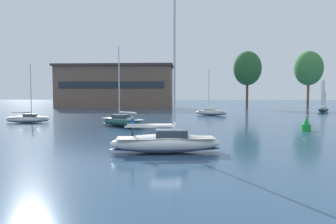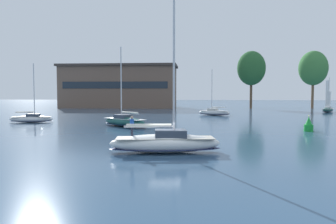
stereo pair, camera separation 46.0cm
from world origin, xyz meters
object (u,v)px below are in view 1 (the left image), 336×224
tree_shore_center (309,68)px  sailboat_main (166,142)px  tree_shore_left (247,68)px  sailboat_moored_near_marina (211,112)px  sailboat_moored_outer_mooring (122,121)px  channel_buoy (306,125)px  sailboat_moored_mid_channel (323,109)px  sailboat_moored_far_slip (28,119)px

tree_shore_center → sailboat_main: size_ratio=1.42×
tree_shore_left → sailboat_moored_near_marina: tree_shore_left is taller
sailboat_moored_near_marina → tree_shore_left: bearing=67.6°
sailboat_moored_outer_mooring → channel_buoy: 24.93m
tree_shore_center → sailboat_moored_outer_mooring: tree_shore_center is taller
tree_shore_center → sailboat_moored_mid_channel: tree_shore_center is taller
sailboat_moored_mid_channel → tree_shore_center: bearing=82.2°
sailboat_moored_mid_channel → sailboat_moored_far_slip: size_ratio=0.91×
tree_shore_left → sailboat_moored_far_slip: (-44.21, -52.21, -11.81)m
tree_shore_center → sailboat_moored_far_slip: 83.07m
sailboat_moored_mid_channel → sailboat_moored_far_slip: sailboat_moored_far_slip is taller
tree_shore_left → sailboat_moored_near_marina: size_ratio=1.79×
sailboat_moored_mid_channel → sailboat_moored_outer_mooring: 58.96m
tree_shore_center → sailboat_moored_far_slip: size_ratio=1.83×
tree_shore_left → sailboat_moored_outer_mooring: tree_shore_left is taller
sailboat_main → channel_buoy: size_ratio=6.11×
tree_shore_center → sailboat_moored_outer_mooring: size_ratio=1.54×
sailboat_moored_outer_mooring → tree_shore_center: bearing=51.2°
sailboat_moored_mid_channel → sailboat_main: bearing=-121.3°
sailboat_main → channel_buoy: sailboat_main is taller
tree_shore_left → sailboat_moored_outer_mooring: bearing=-115.9°
tree_shore_left → sailboat_moored_far_slip: tree_shore_left is taller
sailboat_main → sailboat_moored_far_slip: 34.92m
sailboat_moored_near_marina → sailboat_moored_outer_mooring: size_ratio=0.86×
tree_shore_center → sailboat_moored_far_slip: (-63.01, -52.84, -11.77)m
tree_shore_center → sailboat_main: tree_shore_center is taller
tree_shore_center → sailboat_moored_outer_mooring: bearing=-128.8°
tree_shore_center → tree_shore_left: bearing=-178.1°
sailboat_moored_near_marina → channel_buoy: 30.55m
channel_buoy → sailboat_moored_near_marina: bearing=109.6°
sailboat_moored_mid_channel → sailboat_moored_far_slip: (-60.47, -34.43, -0.10)m
tree_shore_center → channel_buoy: (-21.84, -61.62, -11.61)m
tree_shore_left → sailboat_main: size_ratio=1.42×
sailboat_main → sailboat_moored_outer_mooring: size_ratio=1.09×
sailboat_moored_outer_mooring → sailboat_main: bearing=-68.9°
tree_shore_center → sailboat_moored_far_slip: bearing=-140.0°
sailboat_moored_mid_channel → sailboat_moored_outer_mooring: sailboat_moored_outer_mooring is taller
sailboat_moored_mid_channel → sailboat_moored_outer_mooring: size_ratio=0.77×
sailboat_moored_near_marina → sailboat_moored_far_slip: (-30.93, -20.01, -0.02)m
sailboat_main → tree_shore_left: bearing=75.6°
tree_shore_center → sailboat_moored_mid_channel: (-2.54, -18.41, -11.67)m
sailboat_moored_far_slip → channel_buoy: bearing=-12.0°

